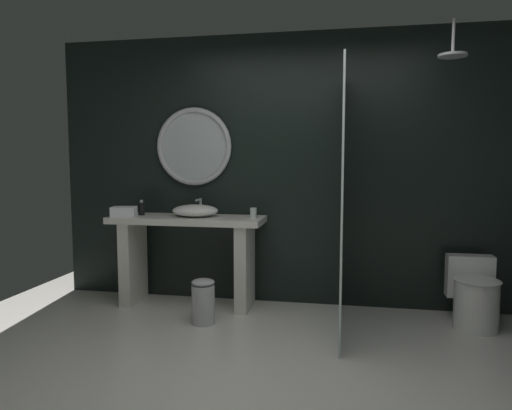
% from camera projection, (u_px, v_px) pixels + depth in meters
% --- Properties ---
extents(ground_plane, '(5.76, 5.76, 0.00)m').
position_uv_depth(ground_plane, '(262.00, 393.00, 2.85)').
color(ground_plane, silver).
extents(back_wall_panel, '(4.80, 0.10, 2.60)m').
position_uv_depth(back_wall_panel, '(297.00, 170.00, 4.58)').
color(back_wall_panel, black).
rests_on(back_wall_panel, ground_plane).
extents(vanity_counter, '(1.47, 0.50, 0.86)m').
position_uv_depth(vanity_counter, '(188.00, 248.00, 4.53)').
color(vanity_counter, silver).
rests_on(vanity_counter, ground_plane).
extents(vessel_sink, '(0.44, 0.36, 0.16)m').
position_uv_depth(vessel_sink, '(195.00, 211.00, 4.48)').
color(vessel_sink, white).
rests_on(vessel_sink, vanity_counter).
extents(tumbler_cup, '(0.06, 0.06, 0.10)m').
position_uv_depth(tumbler_cup, '(253.00, 213.00, 4.38)').
color(tumbler_cup, silver).
rests_on(tumbler_cup, vanity_counter).
extents(soap_dispenser, '(0.06, 0.06, 0.15)m').
position_uv_depth(soap_dispenser, '(142.00, 208.00, 4.59)').
color(soap_dispenser, black).
rests_on(soap_dispenser, vanity_counter).
extents(round_wall_mirror, '(0.77, 0.05, 0.77)m').
position_uv_depth(round_wall_mirror, '(194.00, 147.00, 4.66)').
color(round_wall_mirror, '#B7B7BC').
extents(shower_glass_panel, '(0.02, 1.26, 2.13)m').
position_uv_depth(shower_glass_panel, '(343.00, 201.00, 3.85)').
color(shower_glass_panel, silver).
rests_on(shower_glass_panel, ground_plane).
extents(rain_shower_head, '(0.22, 0.22, 0.29)m').
position_uv_depth(rain_shower_head, '(453.00, 53.00, 3.70)').
color(rain_shower_head, '#B7B7BC').
extents(toilet, '(0.39, 0.52, 0.57)m').
position_uv_depth(toilet, '(474.00, 296.00, 3.96)').
color(toilet, white).
rests_on(toilet, ground_plane).
extents(waste_bin, '(0.20, 0.20, 0.39)m').
position_uv_depth(waste_bin, '(203.00, 301.00, 4.04)').
color(waste_bin, '#B7B7BC').
rests_on(waste_bin, ground_plane).
extents(folded_hand_towel, '(0.26, 0.22, 0.10)m').
position_uv_depth(folded_hand_towel, '(124.00, 212.00, 4.46)').
color(folded_hand_towel, white).
rests_on(folded_hand_towel, vanity_counter).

